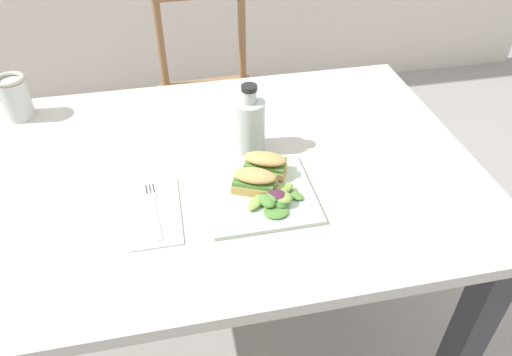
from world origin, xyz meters
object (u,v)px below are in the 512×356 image
Objects in this scene: sandwich_half_front at (254,181)px; sandwich_half_back at (265,164)px; plate_lunch at (260,194)px; fork_on_napkin at (153,206)px; dining_table at (228,203)px; bottle_cold_brew at (250,127)px; chair_wooden_far at (210,97)px; mason_jar_iced_tea at (16,99)px.

sandwich_half_front is 0.07m from sandwich_half_back.
fork_on_napkin is at bearing 178.35° from plate_lunch.
bottle_cold_brew is at bearing 39.38° from dining_table.
bottle_cold_brew is at bearing 95.95° from sandwich_half_back.
plate_lunch is (0.06, -0.13, 0.13)m from dining_table.
bottle_cold_brew is (0.02, 0.18, 0.03)m from sandwich_half_front.
dining_table is at bearing -93.67° from chair_wooden_far.
chair_wooden_far is at bearing 91.19° from bottle_cold_brew.
chair_wooden_far is at bearing 86.33° from dining_table.
fork_on_napkin is at bearing -103.55° from chair_wooden_far.
fork_on_napkin is at bearing -52.90° from mason_jar_iced_tea.
fork_on_napkin is at bearing -179.34° from sandwich_half_front.
chair_wooden_far is at bearing 90.16° from plate_lunch.
dining_table is 0.21m from bottle_cold_brew.
chair_wooden_far reaches higher than fork_on_napkin.
mason_jar_iced_tea is (-0.35, 0.46, 0.05)m from fork_on_napkin.
sandwich_half_front is 1.00× the size of sandwich_half_back.
plate_lunch is 0.20m from bottle_cold_brew.
plate_lunch reaches higher than dining_table.
chair_wooden_far is 7.78× the size of sandwich_half_back.
chair_wooden_far reaches higher than dining_table.
mason_jar_iced_tea is (-0.53, 0.34, 0.18)m from dining_table.
plate_lunch is 0.24m from fork_on_napkin.
mason_jar_iced_tea is (-0.58, 0.46, 0.05)m from plate_lunch.
fork_on_napkin is (-0.26, -0.06, -0.03)m from sandwich_half_back.
chair_wooden_far reaches higher than mason_jar_iced_tea.
sandwich_half_front is (-0.01, 0.01, 0.03)m from plate_lunch.
plate_lunch is at bearing -94.23° from bottle_cold_brew.
fork_on_napkin is at bearing -144.41° from bottle_cold_brew.
sandwich_half_front is at bearing -97.57° from bottle_cold_brew.
bottle_cold_brew reaches higher than sandwich_half_front.
dining_table is 6.85× the size of bottle_cold_brew.
dining_table is 10.97× the size of sandwich_half_back.
plate_lunch is 2.15× the size of sandwich_half_back.
plate_lunch is 0.75m from mason_jar_iced_tea.
chair_wooden_far is at bearing 89.58° from sandwich_half_front.
sandwich_half_back is (0.03, 0.06, 0.03)m from plate_lunch.
sandwich_half_front is 0.18m from bottle_cold_brew.
sandwich_half_back is at bearing 12.34° from fork_on_napkin.
sandwich_half_front is at bearing -123.34° from sandwich_half_back.
dining_table is at bearing 114.12° from plate_lunch.
plate_lunch is 0.04m from sandwich_half_front.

